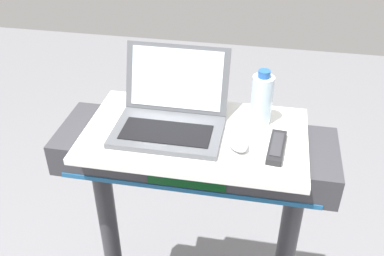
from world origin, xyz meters
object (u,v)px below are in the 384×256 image
object	(u,v)px
laptop	(171,114)
water_bottle	(262,99)
computer_mouse	(238,142)
tv_remote	(277,147)

from	to	relation	value
laptop	water_bottle	size ratio (longest dim) A/B	1.81
computer_mouse	water_bottle	xyz separation A→B (m)	(0.06, 0.15, 0.07)
computer_mouse	water_bottle	bearing A→B (deg)	44.50
water_bottle	tv_remote	xyz separation A→B (m)	(0.06, -0.14, -0.08)
water_bottle	tv_remote	distance (m)	0.17
laptop	water_bottle	bearing A→B (deg)	13.48
computer_mouse	water_bottle	distance (m)	0.17
computer_mouse	tv_remote	bearing A→B (deg)	-22.45
laptop	computer_mouse	world-z (taller)	laptop
water_bottle	computer_mouse	bearing A→B (deg)	-111.20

